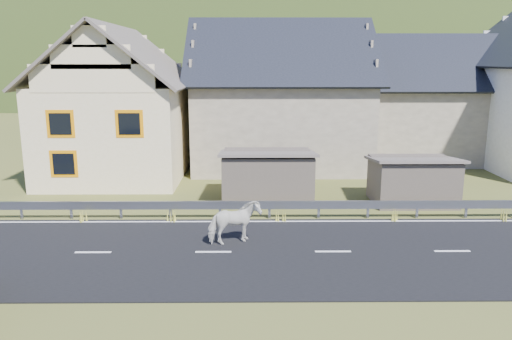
{
  "coord_description": "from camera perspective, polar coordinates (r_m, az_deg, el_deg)",
  "views": [
    {
      "loc": [
        -2.72,
        -15.64,
        6.28
      ],
      "look_at": [
        -2.55,
        2.97,
        2.18
      ],
      "focal_mm": 35.0,
      "sensor_mm": 36.0,
      "label": 1
    }
  ],
  "objects": [
    {
      "name": "shed_right",
      "position": [
        23.42,
        17.45,
        -1.2
      ],
      "size": [
        3.8,
        2.9,
        2.2
      ],
      "primitive_type": "cube",
      "color": "#63564B",
      "rests_on": "ground"
    },
    {
      "name": "house_stone_b",
      "position": [
        34.74,
        19.41,
        8.35
      ],
      "size": [
        9.8,
        8.8,
        8.1
      ],
      "color": "tan",
      "rests_on": "ground"
    },
    {
      "name": "lane_markings",
      "position": [
        17.06,
        8.8,
        -9.18
      ],
      "size": [
        60.0,
        6.6,
        0.01
      ],
      "primitive_type": "cube",
      "color": "silver",
      "rests_on": "road"
    },
    {
      "name": "guardrail",
      "position": [
        20.33,
        7.2,
        -4.02
      ],
      "size": [
        28.1,
        0.09,
        0.75
      ],
      "color": "#93969B",
      "rests_on": "ground"
    },
    {
      "name": "mountain",
      "position": [
        197.55,
        1.73,
        4.77
      ],
      "size": [
        440.0,
        280.0,
        260.0
      ],
      "primitive_type": "ellipsoid",
      "color": "#293816",
      "rests_on": "ground"
    },
    {
      "name": "horse",
      "position": [
        17.36,
        -2.48,
        -6.02
      ],
      "size": [
        1.46,
        1.97,
        1.51
      ],
      "primitive_type": "imported",
      "rotation": [
        0.0,
        0.0,
        1.98
      ],
      "color": "silver",
      "rests_on": "road"
    },
    {
      "name": "house_cream",
      "position": [
        28.65,
        -15.41,
        8.13
      ],
      "size": [
        7.8,
        9.8,
        8.3
      ],
      "color": "#FEE8BA",
      "rests_on": "ground"
    },
    {
      "name": "road",
      "position": [
        17.07,
        8.79,
        -9.26
      ],
      "size": [
        60.0,
        7.0,
        0.04
      ],
      "primitive_type": "cube",
      "color": "black",
      "rests_on": "ground"
    },
    {
      "name": "conifer_patch",
      "position": [
        136.09,
        -23.59,
        11.3
      ],
      "size": [
        76.0,
        50.0,
        28.0
      ],
      "primitive_type": "ellipsoid",
      "color": "black",
      "rests_on": "ground"
    },
    {
      "name": "shed_left",
      "position": [
        22.75,
        1.3,
        -0.75
      ],
      "size": [
        4.3,
        3.3,
        2.4
      ],
      "primitive_type": "cube",
      "color": "#63564B",
      "rests_on": "ground"
    },
    {
      "name": "ground",
      "position": [
        17.07,
        8.79,
        -9.32
      ],
      "size": [
        160.0,
        160.0,
        0.0
      ],
      "primitive_type": "plane",
      "color": "#434A1D",
      "rests_on": "ground"
    },
    {
      "name": "house_stone_a",
      "position": [
        30.73,
        2.72,
        9.33
      ],
      "size": [
        10.8,
        9.8,
        8.9
      ],
      "color": "tan",
      "rests_on": "ground"
    }
  ]
}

